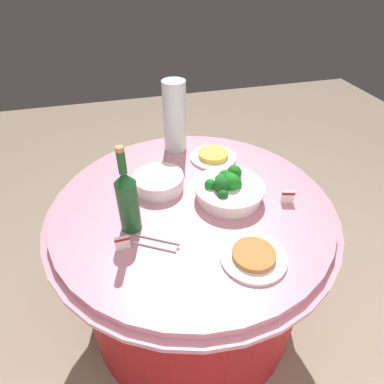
{
  "coord_description": "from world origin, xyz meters",
  "views": [
    {
      "loc": [
        0.25,
        0.95,
        1.56
      ],
      "look_at": [
        0.0,
        0.0,
        0.79
      ],
      "focal_mm": 30.01,
      "sensor_mm": 36.0,
      "label": 1
    }
  ],
  "objects_px": {
    "plate_stack": "(159,181)",
    "broccoli_bowl": "(229,188)",
    "decorative_fruit_vase": "(175,120)",
    "food_plate_peanuts": "(253,256)",
    "label_placard_front": "(288,196)",
    "wine_bottle": "(128,200)",
    "label_placard_mid": "(122,242)",
    "serving_tongs": "(158,243)",
    "food_plate_fried_egg": "(213,156)"
  },
  "relations": [
    {
      "from": "food_plate_peanuts",
      "to": "label_placard_front",
      "type": "bearing_deg",
      "value": -136.23
    },
    {
      "from": "plate_stack",
      "to": "label_placard_front",
      "type": "relative_size",
      "value": 3.82
    },
    {
      "from": "wine_bottle",
      "to": "serving_tongs",
      "type": "bearing_deg",
      "value": 126.1
    },
    {
      "from": "serving_tongs",
      "to": "label_placard_mid",
      "type": "xyz_separation_m",
      "value": [
        0.12,
        -0.01,
        0.03
      ]
    },
    {
      "from": "plate_stack",
      "to": "food_plate_peanuts",
      "type": "height_order",
      "value": "plate_stack"
    },
    {
      "from": "wine_bottle",
      "to": "decorative_fruit_vase",
      "type": "distance_m",
      "value": 0.58
    },
    {
      "from": "wine_bottle",
      "to": "label_placard_mid",
      "type": "xyz_separation_m",
      "value": [
        0.04,
        0.1,
        -0.1
      ]
    },
    {
      "from": "food_plate_fried_egg",
      "to": "label_placard_front",
      "type": "bearing_deg",
      "value": 115.49
    },
    {
      "from": "label_placard_front",
      "to": "label_placard_mid",
      "type": "bearing_deg",
      "value": 7.2
    },
    {
      "from": "food_plate_fried_egg",
      "to": "label_placard_mid",
      "type": "height_order",
      "value": "label_placard_mid"
    },
    {
      "from": "wine_bottle",
      "to": "plate_stack",
      "type": "bearing_deg",
      "value": -122.8
    },
    {
      "from": "plate_stack",
      "to": "decorative_fruit_vase",
      "type": "distance_m",
      "value": 0.35
    },
    {
      "from": "plate_stack",
      "to": "food_plate_fried_egg",
      "type": "xyz_separation_m",
      "value": [
        -0.29,
        -0.16,
        -0.02
      ]
    },
    {
      "from": "plate_stack",
      "to": "food_plate_fried_egg",
      "type": "relative_size",
      "value": 0.95
    },
    {
      "from": "broccoli_bowl",
      "to": "food_plate_peanuts",
      "type": "height_order",
      "value": "broccoli_bowl"
    },
    {
      "from": "plate_stack",
      "to": "food_plate_fried_egg",
      "type": "distance_m",
      "value": 0.33
    },
    {
      "from": "label_placard_mid",
      "to": "food_plate_fried_egg",
      "type": "bearing_deg",
      "value": -134.78
    },
    {
      "from": "decorative_fruit_vase",
      "to": "serving_tongs",
      "type": "distance_m",
      "value": 0.67
    },
    {
      "from": "plate_stack",
      "to": "broccoli_bowl",
      "type": "bearing_deg",
      "value": 152.03
    },
    {
      "from": "broccoli_bowl",
      "to": "food_plate_fried_egg",
      "type": "xyz_separation_m",
      "value": [
        -0.03,
        -0.3,
        -0.03
      ]
    },
    {
      "from": "label_placard_front",
      "to": "decorative_fruit_vase",
      "type": "bearing_deg",
      "value": -57.41
    },
    {
      "from": "decorative_fruit_vase",
      "to": "food_plate_peanuts",
      "type": "xyz_separation_m",
      "value": [
        -0.09,
        0.76,
        -0.14
      ]
    },
    {
      "from": "broccoli_bowl",
      "to": "plate_stack",
      "type": "distance_m",
      "value": 0.29
    },
    {
      "from": "decorative_fruit_vase",
      "to": "food_plate_peanuts",
      "type": "bearing_deg",
      "value": 97.03
    },
    {
      "from": "broccoli_bowl",
      "to": "label_placard_mid",
      "type": "bearing_deg",
      "value": 21.59
    },
    {
      "from": "food_plate_fried_egg",
      "to": "label_placard_mid",
      "type": "distance_m",
      "value": 0.66
    },
    {
      "from": "broccoli_bowl",
      "to": "serving_tongs",
      "type": "bearing_deg",
      "value": 29.77
    },
    {
      "from": "broccoli_bowl",
      "to": "decorative_fruit_vase",
      "type": "distance_m",
      "value": 0.47
    },
    {
      "from": "serving_tongs",
      "to": "food_plate_fried_egg",
      "type": "height_order",
      "value": "food_plate_fried_egg"
    },
    {
      "from": "decorative_fruit_vase",
      "to": "label_placard_mid",
      "type": "bearing_deg",
      "value": 62.73
    },
    {
      "from": "wine_bottle",
      "to": "decorative_fruit_vase",
      "type": "height_order",
      "value": "decorative_fruit_vase"
    },
    {
      "from": "broccoli_bowl",
      "to": "plate_stack",
      "type": "relative_size",
      "value": 1.33
    },
    {
      "from": "wine_bottle",
      "to": "label_placard_mid",
      "type": "height_order",
      "value": "wine_bottle"
    },
    {
      "from": "food_plate_fried_egg",
      "to": "label_placard_front",
      "type": "height_order",
      "value": "label_placard_front"
    },
    {
      "from": "serving_tongs",
      "to": "label_placard_front",
      "type": "xyz_separation_m",
      "value": [
        -0.54,
        -0.09,
        0.03
      ]
    },
    {
      "from": "plate_stack",
      "to": "food_plate_peanuts",
      "type": "relative_size",
      "value": 0.95
    },
    {
      "from": "decorative_fruit_vase",
      "to": "label_placard_front",
      "type": "height_order",
      "value": "decorative_fruit_vase"
    },
    {
      "from": "label_placard_mid",
      "to": "food_plate_peanuts",
      "type": "bearing_deg",
      "value": 159.7
    },
    {
      "from": "serving_tongs",
      "to": "wine_bottle",
      "type": "bearing_deg",
      "value": -53.9
    },
    {
      "from": "decorative_fruit_vase",
      "to": "serving_tongs",
      "type": "height_order",
      "value": "decorative_fruit_vase"
    },
    {
      "from": "food_plate_fried_egg",
      "to": "label_placard_mid",
      "type": "xyz_separation_m",
      "value": [
        0.47,
        0.47,
        0.02
      ]
    },
    {
      "from": "label_placard_front",
      "to": "label_placard_mid",
      "type": "relative_size",
      "value": 1.0
    },
    {
      "from": "broccoli_bowl",
      "to": "wine_bottle",
      "type": "distance_m",
      "value": 0.41
    },
    {
      "from": "broccoli_bowl",
      "to": "food_plate_peanuts",
      "type": "distance_m",
      "value": 0.33
    },
    {
      "from": "label_placard_front",
      "to": "wine_bottle",
      "type": "bearing_deg",
      "value": -1.34
    },
    {
      "from": "decorative_fruit_vase",
      "to": "food_plate_fried_egg",
      "type": "xyz_separation_m",
      "value": [
        -0.15,
        0.14,
        -0.14
      ]
    },
    {
      "from": "serving_tongs",
      "to": "label_placard_front",
      "type": "relative_size",
      "value": 2.91
    },
    {
      "from": "broccoli_bowl",
      "to": "label_placard_mid",
      "type": "relative_size",
      "value": 5.09
    },
    {
      "from": "food_plate_fried_egg",
      "to": "broccoli_bowl",
      "type": "bearing_deg",
      "value": 84.08
    },
    {
      "from": "plate_stack",
      "to": "serving_tongs",
      "type": "xyz_separation_m",
      "value": [
        0.06,
        0.32,
        -0.03
      ]
    }
  ]
}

